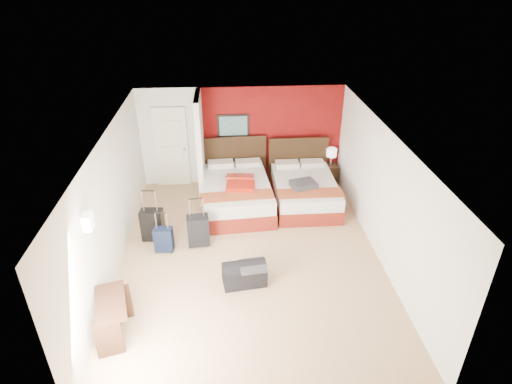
{
  "coord_description": "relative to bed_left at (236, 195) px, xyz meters",
  "views": [
    {
      "loc": [
        -0.4,
        -6.69,
        5.16
      ],
      "look_at": [
        0.17,
        0.8,
        1.0
      ],
      "focal_mm": 29.78,
      "sensor_mm": 36.0,
      "label": 1
    }
  ],
  "objects": [
    {
      "name": "suitcase_charcoal",
      "position": [
        -0.81,
        -1.44,
        -0.01
      ],
      "size": [
        0.46,
        0.31,
        0.64
      ],
      "primitive_type": "cube",
      "rotation": [
        0.0,
        0.0,
        0.11
      ],
      "color": "black",
      "rests_on": "ground"
    },
    {
      "name": "entry_door",
      "position": [
        -1.54,
        1.29,
        0.69
      ],
      "size": [
        0.82,
        0.06,
        2.05
      ],
      "primitive_type": "cube",
      "color": "silver",
      "rests_on": "ground"
    },
    {
      "name": "nightstand",
      "position": [
        2.45,
        1.02,
        -0.07
      ],
      "size": [
        0.38,
        0.38,
        0.52
      ],
      "primitive_type": "cube",
      "rotation": [
        0.0,
        0.0,
        -0.01
      ],
      "color": "black",
      "rests_on": "ground"
    },
    {
      "name": "bed_left",
      "position": [
        0.0,
        0.0,
        0.0
      ],
      "size": [
        1.69,
        2.3,
        0.66
      ],
      "primitive_type": "cube",
      "rotation": [
        0.0,
        0.0,
        0.07
      ],
      "color": "white",
      "rests_on": "ground"
    },
    {
      "name": "red_suitcase_open",
      "position": [
        0.1,
        -0.1,
        0.39
      ],
      "size": [
        0.72,
        0.93,
        0.11
      ],
      "primitive_type": "cube",
      "rotation": [
        0.0,
        0.0,
        -0.11
      ],
      "color": "#A71B0E",
      "rests_on": "bed_left"
    },
    {
      "name": "suitcase_black",
      "position": [
        -1.75,
        -1.18,
        0.0
      ],
      "size": [
        0.47,
        0.32,
        0.67
      ],
      "primitive_type": "cube",
      "rotation": [
        0.0,
        0.0,
        -0.1
      ],
      "color": "black",
      "rests_on": "ground"
    },
    {
      "name": "table_lamp",
      "position": [
        2.45,
        1.02,
        0.42
      ],
      "size": [
        0.29,
        0.29,
        0.45
      ],
      "primitive_type": "cylinder",
      "rotation": [
        0.0,
        0.0,
        -0.15
      ],
      "color": "white",
      "rests_on": "nightstand"
    },
    {
      "name": "suitcase_navy",
      "position": [
        -1.49,
        -1.6,
        -0.08
      ],
      "size": [
        0.38,
        0.25,
        0.5
      ],
      "primitive_type": "cube",
      "rotation": [
        0.0,
        0.0,
        -0.09
      ],
      "color": "#101932",
      "rests_on": "ground"
    },
    {
      "name": "bed_right",
      "position": [
        1.62,
        0.04,
        -0.03
      ],
      "size": [
        1.44,
        2.05,
        0.61
      ],
      "primitive_type": "cube",
      "rotation": [
        0.0,
        0.0,
        -0.01
      ],
      "color": "silver",
      "rests_on": "ground"
    },
    {
      "name": "partition_wall",
      "position": [
        -0.79,
        0.7,
        0.92
      ],
      "size": [
        0.12,
        1.2,
        2.5
      ],
      "primitive_type": "cube",
      "color": "silver",
      "rests_on": "ground"
    },
    {
      "name": "room_walls",
      "position": [
        -1.2,
        -0.49,
        0.93
      ],
      "size": [
        5.02,
        6.52,
        2.5
      ],
      "color": "silver",
      "rests_on": "ground"
    },
    {
      "name": "duffel_bag",
      "position": [
        0.05,
        -2.68,
        -0.14
      ],
      "size": [
        0.81,
        0.5,
        0.39
      ],
      "primitive_type": "cube",
      "rotation": [
        0.0,
        0.0,
        0.13
      ],
      "color": "black",
      "rests_on": "ground"
    },
    {
      "name": "jacket_bundle",
      "position": [
        1.52,
        -0.26,
        0.34
      ],
      "size": [
        0.64,
        0.56,
        0.13
      ],
      "primitive_type": "cube",
      "rotation": [
        0.0,
        0.0,
        0.26
      ],
      "color": "#393A3F",
      "rests_on": "bed_right"
    },
    {
      "name": "desk",
      "position": [
        -1.99,
        -3.75,
        0.03
      ],
      "size": [
        0.64,
        0.94,
        0.72
      ],
      "primitive_type": "cube",
      "rotation": [
        0.0,
        0.0,
        0.26
      ],
      "color": "black",
      "rests_on": "ground"
    },
    {
      "name": "jacket_draped",
      "position": [
        0.2,
        -2.73,
        0.09
      ],
      "size": [
        0.5,
        0.44,
        0.06
      ],
      "primitive_type": "cube",
      "rotation": [
        0.0,
        0.0,
        0.11
      ],
      "color": "#36363B",
      "rests_on": "duffel_bag"
    },
    {
      "name": "ground",
      "position": [
        0.21,
        -1.91,
        -0.33
      ],
      "size": [
        6.5,
        6.5,
        0.0
      ],
      "primitive_type": "plane",
      "color": "#D8B385",
      "rests_on": "ground"
    },
    {
      "name": "red_accent_panel",
      "position": [
        0.96,
        1.32,
        0.92
      ],
      "size": [
        3.5,
        0.04,
        2.5
      ],
      "primitive_type": "cube",
      "color": "maroon",
      "rests_on": "ground"
    }
  ]
}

